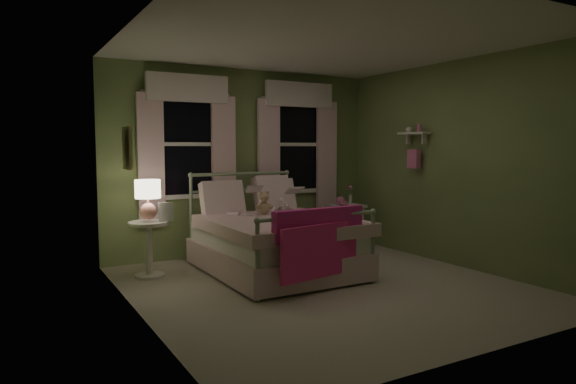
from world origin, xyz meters
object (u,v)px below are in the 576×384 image
bed (275,241)px  child_right (277,190)px  child_left (238,196)px  teddy_bear (264,205)px  table_lamp (148,195)px  nightstand_left (149,241)px  nightstand_right (346,211)px

bed → child_right: (0.27, 0.43, 0.57)m
child_left → child_right: 0.56m
child_left → child_right: bearing=156.4°
child_right → bed: bearing=72.3°
bed → child_left: size_ratio=3.07×
teddy_bear → table_lamp: (-1.38, 0.24, 0.16)m
child_left → teddy_bear: bearing=126.9°
bed → teddy_bear: 0.50m
bed → nightstand_left: size_ratio=3.13×
nightstand_right → teddy_bear: bearing=-161.9°
teddy_bear → nightstand_right: bearing=18.1°
table_lamp → child_left: bearing=-4.3°
child_left → table_lamp: child_left is taller
nightstand_right → nightstand_left: bearing=-174.3°
child_left → teddy_bear: child_left is taller
teddy_bear → nightstand_left: size_ratio=0.46×
bed → nightstand_left: bearing=159.5°
bed → nightstand_left: (-1.38, 0.51, 0.04)m
child_right → table_lamp: child_right is taller
bed → table_lamp: bed is taller
bed → child_right: 0.77m
child_left → nightstand_right: (1.93, 0.38, -0.35)m
table_lamp → nightstand_right: 3.07m
table_lamp → nightstand_right: (3.03, 0.30, -0.40)m
child_right → table_lamp: (-1.66, 0.08, 0.00)m
bed → nightstand_right: bearing=26.3°
child_right → table_lamp: 1.66m
nightstand_left → table_lamp: bearing=-45.0°
bed → child_left: bearing=123.4°
child_left → child_right: child_right is taller
nightstand_right → table_lamp: bearing=-174.3°
bed → table_lamp: bearing=159.5°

